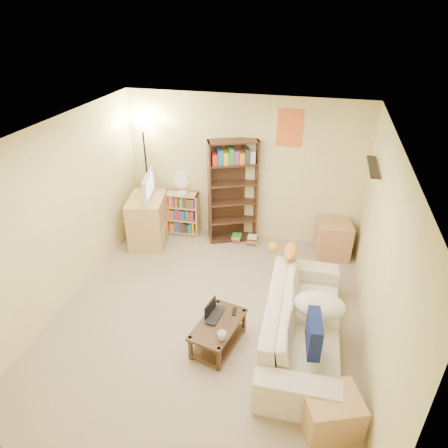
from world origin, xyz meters
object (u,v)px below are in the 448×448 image
Objects in this scene: desk_fan at (181,182)px; sofa at (303,321)px; mug at (222,336)px; end_cabinet at (331,413)px; tabby_cat at (288,250)px; laptop at (219,316)px; coffee_table at (218,332)px; floor_lamp at (144,147)px; tv_stand at (148,221)px; television at (144,186)px; tall_bookshelf at (233,190)px; side_table at (333,239)px; short_bookshelf at (182,213)px.

sofa is at bearing -43.36° from desk_fan.
end_cabinet is at bearing -24.30° from mug.
laptop is at bearing -122.99° from tabby_cat.
end_cabinet is (1.35, -0.80, 0.01)m from coffee_table.
floor_lamp is (-0.65, 0.05, 0.55)m from desk_fan.
mug is 0.07× the size of floor_lamp.
desk_fan reaches higher than coffee_table.
tv_stand is (-1.80, 2.05, 0.21)m from coffee_table.
sofa reaches higher than coffee_table.
desk_fan is at bearing 130.27° from coffee_table.
tv_stand is 0.65m from television.
floor_lamp is at bearing 44.99° from laptop.
tall_bookshelf is at bearing 100.64° from mug.
desk_fan is at bearing 146.91° from tabby_cat.
mug is (0.13, -0.34, 0.03)m from laptop.
tabby_cat is at bearing 18.61° from sofa.
side_table reaches higher than laptop.
television is 0.42× the size of tall_bookshelf.
mug is 1.38m from end_cabinet.
coffee_table is 6.36× the size of mug.
tabby_cat is 0.87× the size of side_table.
tabby_cat is at bearing -37.26° from short_bookshelf.
mug is 0.23× the size of side_table.
tv_stand reaches higher than laptop.
tall_bookshelf is (-1.40, 2.22, 0.62)m from sofa.
tall_bookshelf is (-0.39, 2.41, 0.59)m from laptop.
laptop is 0.70× the size of end_cabinet.
tv_stand is 2.04× the size of desk_fan.
tall_bookshelf is (1.39, 0.47, 0.53)m from tv_stand.
desk_fan is at bearing 45.40° from sofa.
television reaches higher than tv_stand.
tall_bookshelf is at bearing 6.51° from tv_stand.
mug reaches higher than end_cabinet.
mug is (-0.57, -1.41, -0.36)m from tabby_cat.
television is (0.00, 0.00, 0.65)m from tv_stand.
tv_stand is (-1.78, 1.95, 0.06)m from laptop.
mug is 0.17× the size of short_bookshelf.
tall_bookshelf is 3.38× the size of end_cabinet.
tabby_cat is 2.64m from tv_stand.
television reaches higher than sofa.
end_cabinet is (1.76, -3.32, -0.74)m from tall_bookshelf.
tabby_cat is 0.29× the size of tall_bookshelf.
television is (-1.80, 2.05, 0.86)m from coffee_table.
end_cabinet is (1.25, -0.56, -0.18)m from mug.
floor_lamp reaches higher than coffee_table.
tabby_cat is 2.16m from end_cabinet.
short_bookshelf is (-1.35, 2.51, 0.18)m from coffee_table.
tabby_cat is 0.66× the size of short_bookshelf.
floor_lamp reaches higher than tall_bookshelf.
desk_fan is 0.69× the size of side_table.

